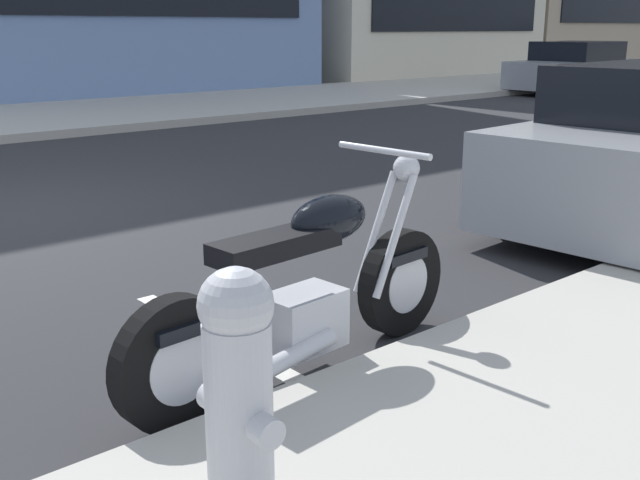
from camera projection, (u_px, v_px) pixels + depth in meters
name	position (u px, v px, depth m)	size (l,w,h in m)	color
sidewalk_far_curb	(375.00, 92.00, 19.71)	(120.00, 5.00, 0.14)	#ADA89E
parking_stall_stripe	(241.00, 349.00, 4.13)	(0.12, 2.20, 0.01)	silver
parked_motorcycle	(308.00, 295.00, 3.75)	(2.16, 0.62, 1.11)	black
car_opposite_curb	(577.00, 69.00, 20.20)	(4.52, 2.03, 1.35)	gray
fire_hydrant	(239.00, 391.00, 2.38)	(0.24, 0.36, 0.88)	#B7B7BC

